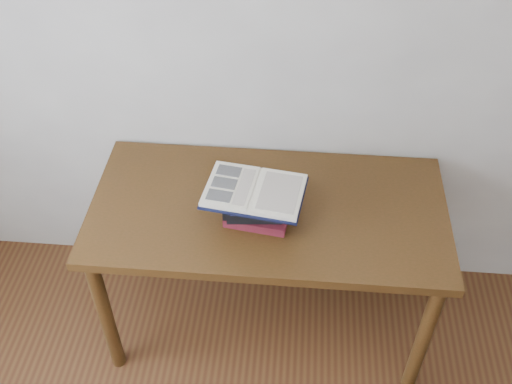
{
  "coord_description": "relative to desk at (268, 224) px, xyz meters",
  "views": [
    {
      "loc": [
        0.13,
        -0.29,
        2.43
      ],
      "look_at": [
        -0.0,
        1.22,
        0.99
      ],
      "focal_mm": 42.0,
      "sensor_mm": 36.0,
      "label": 1
    }
  ],
  "objects": [
    {
      "name": "open_book",
      "position": [
        -0.05,
        -0.09,
        0.26
      ],
      "size": [
        0.39,
        0.3,
        0.03
      ],
      "rotation": [
        0.0,
        0.0,
        -0.14
      ],
      "color": "black",
      "rests_on": "book_stack"
    },
    {
      "name": "desk",
      "position": [
        0.0,
        0.0,
        0.0
      ],
      "size": [
        1.41,
        0.71,
        0.76
      ],
      "color": "#482912",
      "rests_on": "ground"
    },
    {
      "name": "book_stack",
      "position": [
        -0.04,
        -0.06,
        0.17
      ],
      "size": [
        0.27,
        0.21,
        0.15
      ],
      "color": "maroon",
      "rests_on": "desk"
    }
  ]
}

